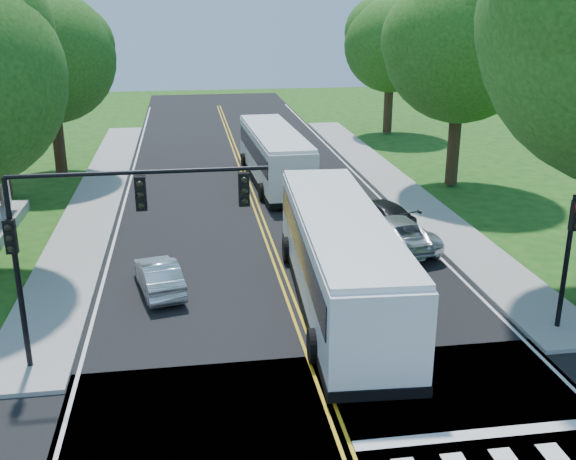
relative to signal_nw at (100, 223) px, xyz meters
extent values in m
cube|color=black|center=(5.86, 11.57, -4.37)|extent=(14.00, 96.00, 0.01)
cube|color=gold|center=(5.86, 15.57, -4.36)|extent=(0.36, 70.00, 0.01)
cube|color=silver|center=(-0.94, 15.57, -4.36)|extent=(0.12, 70.00, 0.01)
cube|color=silver|center=(12.66, 15.57, -4.36)|extent=(0.12, 70.00, 0.01)
cube|color=silver|center=(9.36, -4.83, -4.36)|extent=(6.60, 0.40, 0.01)
cube|color=gray|center=(-2.44, 18.57, -4.30)|extent=(2.60, 40.00, 0.15)
cube|color=gray|center=(14.16, 18.57, -4.30)|extent=(2.60, 40.00, 0.15)
cylinder|color=#392A16|center=(-5.14, 23.57, -2.03)|extent=(0.70, 0.70, 4.40)
sphere|color=#407A24|center=(-5.14, 23.57, 2.64)|extent=(7.60, 7.60, 7.60)
cylinder|color=#392A16|center=(17.36, 17.57, -1.73)|extent=(0.70, 0.70, 5.00)
sphere|color=#407A24|center=(17.36, 17.57, 3.50)|extent=(8.40, 8.40, 8.40)
cylinder|color=#392A16|center=(18.36, 33.57, -2.03)|extent=(0.70, 0.70, 4.40)
sphere|color=#407A24|center=(18.36, 33.57, 2.51)|extent=(7.20, 7.20, 7.20)
cylinder|color=silver|center=(-6.54, 15.77, -2.28)|extent=(0.50, 0.50, 4.20)
cylinder|color=black|center=(-2.34, 0.07, -1.93)|extent=(0.16, 0.16, 4.60)
cube|color=black|center=(-2.34, -0.08, -0.23)|extent=(0.30, 0.22, 0.95)
sphere|color=black|center=(-2.34, -0.22, 0.07)|extent=(0.18, 0.18, 0.18)
cylinder|color=black|center=(1.16, 0.07, 1.37)|extent=(7.00, 0.12, 0.12)
cube|color=black|center=(1.16, -0.08, 0.82)|extent=(0.30, 0.22, 0.95)
cube|color=black|center=(3.96, -0.08, 0.82)|extent=(0.30, 0.22, 0.95)
cylinder|color=black|center=(14.06, 0.07, -2.03)|extent=(0.16, 0.16, 4.40)
cube|color=black|center=(14.06, -0.08, -0.43)|extent=(0.30, 0.22, 0.95)
cube|color=white|center=(7.48, 3.08, -2.69)|extent=(3.43, 12.88, 2.97)
cube|color=black|center=(7.48, 3.08, -2.15)|extent=(3.45, 11.99, 1.03)
cube|color=black|center=(7.82, 9.49, -2.31)|extent=(2.65, 0.24, 1.73)
cube|color=orange|center=(7.82, 9.49, -1.34)|extent=(1.84, 0.20, 0.35)
cube|color=black|center=(7.48, 3.08, -4.01)|extent=(3.48, 12.98, 0.32)
cube|color=white|center=(7.48, 3.08, -1.15)|extent=(3.35, 12.49, 0.24)
cylinder|color=black|center=(9.11, 7.21, -3.85)|extent=(0.40, 1.05, 1.04)
cylinder|color=black|center=(6.30, 7.36, -3.85)|extent=(0.40, 1.05, 1.04)
cylinder|color=black|center=(8.68, -0.88, -3.85)|extent=(0.40, 1.05, 1.04)
cylinder|color=black|center=(5.87, -0.73, -3.85)|extent=(0.40, 1.05, 1.04)
cube|color=white|center=(7.46, 19.92, -2.83)|extent=(2.97, 11.81, 2.73)
cube|color=black|center=(7.46, 19.92, -2.33)|extent=(3.01, 10.99, 0.94)
cube|color=black|center=(7.24, 25.83, -2.48)|extent=(2.43, 0.19, 1.59)
cube|color=orange|center=(7.24, 25.83, -1.59)|extent=(1.69, 0.16, 0.32)
cube|color=black|center=(7.46, 19.92, -4.04)|extent=(3.03, 11.91, 0.30)
cube|color=white|center=(7.46, 19.92, -1.41)|extent=(2.91, 11.46, 0.22)
cylinder|color=black|center=(8.61, 23.85, -3.89)|extent=(0.35, 0.97, 0.95)
cylinder|color=black|center=(6.03, 23.75, -3.89)|extent=(0.35, 0.97, 0.95)
cylinder|color=black|center=(8.89, 16.40, -3.89)|extent=(0.35, 0.97, 0.95)
cylinder|color=black|center=(6.31, 16.30, -3.89)|extent=(0.35, 0.97, 0.95)
imported|color=silver|center=(1.21, 5.08, -3.75)|extent=(2.08, 3.96, 1.24)
imported|color=silver|center=(10.94, 8.29, -3.65)|extent=(3.43, 5.57, 1.44)
imported|color=black|center=(11.12, 11.11, -3.71)|extent=(3.34, 4.87, 1.31)
camera|label=1|loc=(2.44, -18.02, 5.79)|focal=42.00mm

